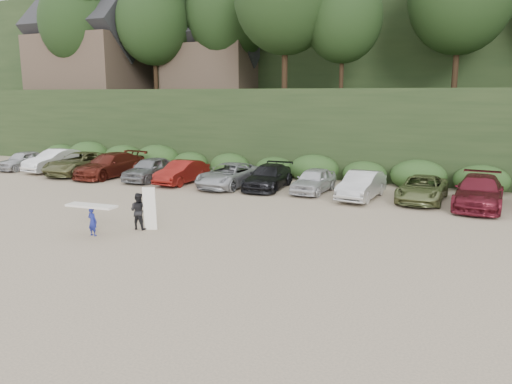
% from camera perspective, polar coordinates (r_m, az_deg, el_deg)
% --- Properties ---
extents(ground, '(120.00, 120.00, 0.00)m').
position_cam_1_polar(ground, '(21.05, -7.94, -4.52)').
color(ground, tan).
rests_on(ground, ground).
extents(hillside_backdrop, '(90.00, 41.50, 28.00)m').
position_cam_1_polar(hillside_backdrop, '(54.44, 13.06, 16.76)').
color(hillside_backdrop, black).
rests_on(hillside_backdrop, ground).
extents(parked_cars, '(39.23, 5.99, 1.64)m').
position_cam_1_polar(parked_cars, '(30.46, -1.66, 1.93)').
color(parked_cars, '#B4B5B9').
rests_on(parked_cars, ground).
extents(child_surfer, '(2.18, 0.77, 1.28)m').
position_cam_1_polar(child_surfer, '(21.12, -18.23, -2.48)').
color(child_surfer, navy).
rests_on(child_surfer, ground).
extents(adult_surfer, '(1.25, 0.65, 1.85)m').
position_cam_1_polar(adult_surfer, '(21.62, -13.17, -2.11)').
color(adult_surfer, black).
rests_on(adult_surfer, ground).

